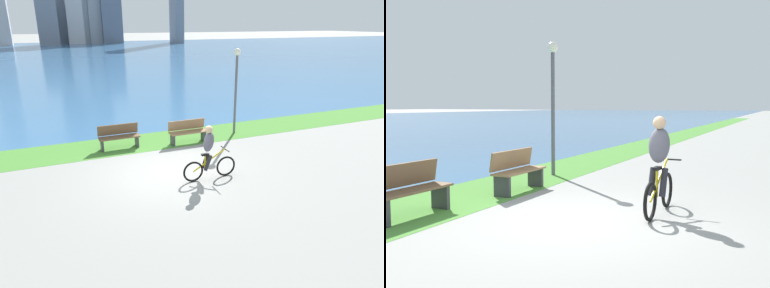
% 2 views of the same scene
% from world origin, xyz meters
% --- Properties ---
extents(ground_plane, '(300.00, 300.00, 0.00)m').
position_xyz_m(ground_plane, '(0.00, 0.00, 0.00)').
color(ground_plane, gray).
extents(grass_strip_bayside, '(120.00, 2.15, 0.01)m').
position_xyz_m(grass_strip_bayside, '(0.00, 3.05, 0.00)').
color(grass_strip_bayside, '#478433').
rests_on(grass_strip_bayside, ground).
extents(bay_water_surface, '(300.00, 76.74, 0.00)m').
position_xyz_m(bay_water_surface, '(0.00, 42.50, 0.00)').
color(bay_water_surface, '#386693').
rests_on(bay_water_surface, ground).
extents(cyclist_lead, '(1.72, 0.52, 1.68)m').
position_xyz_m(cyclist_lead, '(0.94, -0.92, 0.84)').
color(cyclist_lead, black).
rests_on(cyclist_lead, ground).
extents(bench_near_path, '(1.50, 0.47, 0.90)m').
position_xyz_m(bench_near_path, '(1.59, 2.36, 0.45)').
color(bench_near_path, olive).
rests_on(bench_near_path, ground).
extents(bench_far_along_path, '(1.50, 0.47, 0.90)m').
position_xyz_m(bench_far_along_path, '(-1.01, 2.78, 0.45)').
color(bench_far_along_path, brown).
rests_on(bench_far_along_path, ground).
extents(lamppost_tall, '(0.28, 0.28, 3.51)m').
position_xyz_m(lamppost_tall, '(3.87, 2.74, 2.33)').
color(lamppost_tall, '#595960').
rests_on(lamppost_tall, ground).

